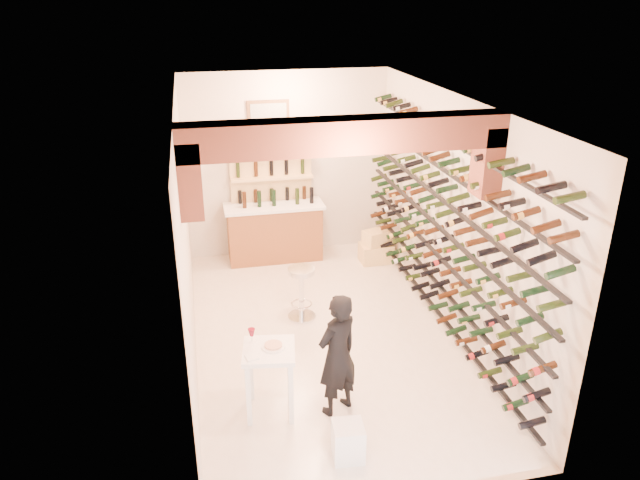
% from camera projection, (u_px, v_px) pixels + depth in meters
% --- Properties ---
extents(ground, '(6.00, 6.00, 0.00)m').
position_uv_depth(ground, '(325.00, 335.00, 8.29)').
color(ground, silver).
rests_on(ground, ground).
extents(room_shell, '(3.52, 6.02, 3.21)m').
position_uv_depth(room_shell, '(330.00, 185.00, 7.17)').
color(room_shell, beige).
rests_on(room_shell, ground).
extents(wine_rack, '(0.32, 5.70, 2.56)m').
position_uv_depth(wine_rack, '(437.00, 222.00, 7.98)').
color(wine_rack, black).
rests_on(wine_rack, ground).
extents(back_counter, '(1.70, 0.62, 1.29)m').
position_uv_depth(back_counter, '(275.00, 231.00, 10.40)').
color(back_counter, brown).
rests_on(back_counter, ground).
extents(back_shelving, '(1.40, 0.31, 2.73)m').
position_uv_depth(back_shelving, '(272.00, 192.00, 10.37)').
color(back_shelving, '#DDB77C').
rests_on(back_shelving, ground).
extents(tasting_table, '(0.65, 0.65, 0.99)m').
position_uv_depth(tasting_table, '(269.00, 360.00, 6.55)').
color(tasting_table, white).
rests_on(tasting_table, ground).
extents(white_stool, '(0.34, 0.34, 0.39)m').
position_uv_depth(white_stool, '(348.00, 441.00, 6.06)').
color(white_stool, white).
rests_on(white_stool, ground).
extents(person, '(0.64, 0.57, 1.46)m').
position_uv_depth(person, '(337.00, 355.00, 6.54)').
color(person, black).
rests_on(person, ground).
extents(chrome_barstool, '(0.41, 0.41, 0.79)m').
position_uv_depth(chrome_barstool, '(301.00, 289.00, 8.54)').
color(chrome_barstool, silver).
rests_on(chrome_barstool, ground).
extents(crate_lower, '(0.55, 0.39, 0.33)m').
position_uv_depth(crate_lower, '(376.00, 253.00, 10.44)').
color(crate_lower, '#E4C17D').
rests_on(crate_lower, ground).
extents(crate_upper, '(0.50, 0.42, 0.25)m').
position_uv_depth(crate_upper, '(376.00, 237.00, 10.32)').
color(crate_upper, '#E4C17D').
rests_on(crate_upper, crate_lower).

